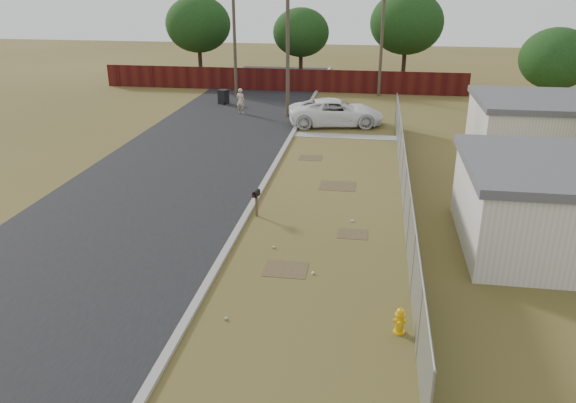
% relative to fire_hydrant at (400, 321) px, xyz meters
% --- Properties ---
extents(ground, '(120.00, 120.00, 0.00)m').
position_rel_fire_hydrant_xyz_m(ground, '(-2.70, 7.95, -0.36)').
color(ground, brown).
rests_on(ground, ground).
extents(street, '(15.10, 60.00, 0.12)m').
position_rel_fire_hydrant_xyz_m(street, '(-9.46, 16.00, -0.34)').
color(street, black).
rests_on(street, ground).
extents(chainlink_fence, '(0.10, 27.06, 2.02)m').
position_rel_fire_hydrant_xyz_m(chainlink_fence, '(0.42, 8.98, 0.44)').
color(chainlink_fence, gray).
rests_on(chainlink_fence, ground).
extents(privacy_fence, '(30.00, 0.12, 1.80)m').
position_rel_fire_hydrant_xyz_m(privacy_fence, '(-8.70, 32.95, 0.54)').
color(privacy_fence, '#44120E').
rests_on(privacy_fence, ground).
extents(utility_poles, '(12.60, 8.24, 9.00)m').
position_rel_fire_hydrant_xyz_m(utility_poles, '(-6.37, 28.62, 4.33)').
color(utility_poles, '#4D4333').
rests_on(utility_poles, ground).
extents(houses, '(9.30, 17.24, 3.10)m').
position_rel_fire_hydrant_xyz_m(houses, '(7.00, 11.08, 1.20)').
color(houses, beige).
rests_on(houses, ground).
extents(horizon_trees, '(33.32, 31.94, 7.78)m').
position_rel_fire_hydrant_xyz_m(horizon_trees, '(-1.86, 31.51, 4.27)').
color(horizon_trees, '#342517').
rests_on(horizon_trees, ground).
extents(fire_hydrant, '(0.35, 0.34, 0.77)m').
position_rel_fire_hydrant_xyz_m(fire_hydrant, '(0.00, 0.00, 0.00)').
color(fire_hydrant, '#E5A60C').
rests_on(fire_hydrant, ground).
extents(mailbox, '(0.25, 0.47, 1.08)m').
position_rel_fire_hydrant_xyz_m(mailbox, '(-5.30, 7.06, 0.49)').
color(mailbox, brown).
rests_on(mailbox, ground).
extents(pickup_truck, '(6.36, 3.79, 1.66)m').
position_rel_fire_hydrant_xyz_m(pickup_truck, '(-3.33, 22.11, 0.47)').
color(pickup_truck, white).
rests_on(pickup_truck, ground).
extents(pedestrian, '(0.72, 0.57, 1.73)m').
position_rel_fire_hydrant_xyz_m(pedestrian, '(-10.02, 24.38, 0.51)').
color(pedestrian, '#C8AE92').
rests_on(pedestrian, ground).
extents(trash_bin, '(0.86, 0.93, 1.05)m').
position_rel_fire_hydrant_xyz_m(trash_bin, '(-12.02, 27.27, 0.18)').
color(trash_bin, black).
rests_on(trash_bin, ground).
extents(scattered_litter, '(3.19, 7.29, 0.07)m').
position_rel_fire_hydrant_xyz_m(scattered_litter, '(-3.25, 3.53, -0.32)').
color(scattered_litter, white).
rests_on(scattered_litter, ground).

